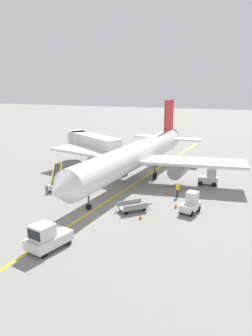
% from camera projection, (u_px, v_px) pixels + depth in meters
% --- Properties ---
extents(ground_plane, '(300.00, 300.00, 0.00)m').
position_uv_depth(ground_plane, '(92.00, 213.00, 33.35)').
color(ground_plane, gray).
extents(taxi_line_yellow, '(6.02, 79.82, 0.01)m').
position_uv_depth(taxi_line_yellow, '(112.00, 198.00, 37.83)').
color(taxi_line_yellow, yellow).
rests_on(taxi_line_yellow, ground).
extents(airliner, '(28.54, 35.34, 10.10)m').
position_uv_depth(airliner, '(136.00, 155.00, 44.08)').
color(airliner, white).
rests_on(airliner, ground).
extents(jet_bridge, '(12.05, 9.18, 4.85)m').
position_uv_depth(jet_bridge, '(90.00, 142.00, 53.23)').
color(jet_bridge, silver).
rests_on(jet_bridge, ground).
extents(pushback_tug, '(2.70, 3.95, 2.20)m').
position_uv_depth(pushback_tug, '(47.00, 237.00, 25.91)').
color(pushback_tug, silver).
rests_on(pushback_tug, ground).
extents(baggage_tug_near_wing, '(1.89, 2.66, 2.10)m').
position_uv_depth(baggage_tug_near_wing, '(191.00, 204.00, 33.40)').
color(baggage_tug_near_wing, silver).
rests_on(baggage_tug_near_wing, ground).
extents(baggage_tug_by_cargo_door, '(2.43, 1.37, 2.10)m').
position_uv_depth(baggage_tug_by_cargo_door, '(209.00, 178.00, 42.44)').
color(baggage_tug_by_cargo_door, silver).
rests_on(baggage_tug_by_cargo_door, ground).
extents(belt_loader_forward_hold, '(3.37, 5.03, 2.59)m').
position_uv_depth(belt_loader_forward_hold, '(56.00, 182.00, 41.25)').
color(belt_loader_forward_hold, silver).
rests_on(belt_loader_forward_hold, ground).
extents(baggage_cart_loaded, '(3.17, 3.28, 0.94)m').
position_uv_depth(baggage_cart_loaded, '(133.00, 207.00, 33.84)').
color(baggage_cart_loaded, '#A5A5A8').
rests_on(baggage_cart_loaded, ground).
extents(ground_crew_marshaller, '(0.36, 0.24, 1.70)m').
position_uv_depth(ground_crew_marshaller, '(178.00, 189.00, 37.95)').
color(ground_crew_marshaller, '#26262D').
rests_on(ground_crew_marshaller, ground).
extents(safety_cone_nose_left, '(0.36, 0.36, 0.44)m').
position_uv_depth(safety_cone_nose_left, '(77.00, 166.00, 51.51)').
color(safety_cone_nose_left, orange).
rests_on(safety_cone_nose_left, ground).
extents(safety_cone_nose_right, '(0.36, 0.36, 0.44)m').
position_uv_depth(safety_cone_nose_right, '(176.00, 206.00, 34.73)').
color(safety_cone_nose_right, orange).
rests_on(safety_cone_nose_right, ground).
extents(safety_cone_wingtip_left, '(0.36, 0.36, 0.44)m').
position_uv_depth(safety_cone_wingtip_left, '(140.00, 217.00, 31.87)').
color(safety_cone_wingtip_left, orange).
rests_on(safety_cone_wingtip_left, ground).
extents(safety_cone_wingtip_right, '(0.36, 0.36, 0.44)m').
position_uv_depth(safety_cone_wingtip_right, '(168.00, 192.00, 39.17)').
color(safety_cone_wingtip_right, orange).
rests_on(safety_cone_wingtip_right, ground).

